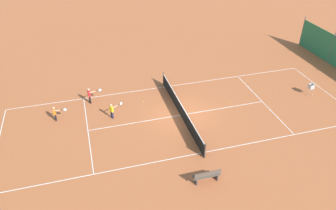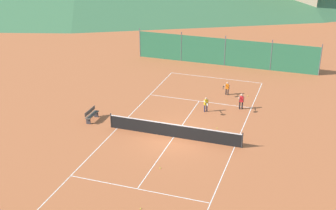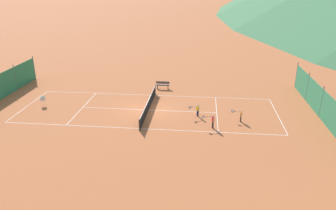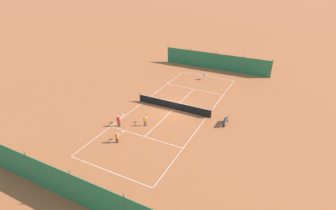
{
  "view_description": "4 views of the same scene",
  "coord_description": "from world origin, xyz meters",
  "px_view_note": "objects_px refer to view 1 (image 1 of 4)",
  "views": [
    {
      "loc": [
        -17.79,
        6.02,
        13.23
      ],
      "look_at": [
        -0.64,
        1.11,
        1.46
      ],
      "focal_mm": 35.0,
      "sensor_mm": 36.0,
      "label": 1
    },
    {
      "loc": [
        8.48,
        -26.19,
        14.44
      ],
      "look_at": [
        -1.01,
        1.8,
        1.44
      ],
      "focal_mm": 50.0,
      "sensor_mm": 36.0,
      "label": 2
    },
    {
      "loc": [
        28.24,
        4.88,
        11.76
      ],
      "look_at": [
        1.04,
        1.97,
        0.99
      ],
      "focal_mm": 35.0,
      "sensor_mm": 36.0,
      "label": 3
    },
    {
      "loc": [
        -11.64,
        24.24,
        14.41
      ],
      "look_at": [
        0.19,
        1.0,
        0.94
      ],
      "focal_mm": 28.0,
      "sensor_mm": 36.0,
      "label": 4
    }
  ],
  "objects_px": {
    "player_near_service": "(112,110)",
    "tennis_ball_far_corner": "(54,107)",
    "player_near_baseline": "(55,112)",
    "player_far_baseline": "(90,94)",
    "tennis_ball_mid_court": "(275,92)",
    "tennis_ball_by_net_right": "(230,103)",
    "courtside_bench": "(207,176)",
    "tennis_ball_alley_left": "(143,101)",
    "tennis_net": "(181,109)",
    "ball_hopper": "(311,87)"
  },
  "relations": [
    {
      "from": "tennis_net",
      "to": "player_far_baseline",
      "type": "xyz_separation_m",
      "value": [
        3.37,
        5.9,
        0.22
      ]
    },
    {
      "from": "player_near_service",
      "to": "tennis_ball_mid_court",
      "type": "xyz_separation_m",
      "value": [
        -0.16,
        -12.63,
        -0.64
      ]
    },
    {
      "from": "player_near_baseline",
      "to": "tennis_ball_far_corner",
      "type": "height_order",
      "value": "player_near_baseline"
    },
    {
      "from": "player_near_baseline",
      "to": "ball_hopper",
      "type": "relative_size",
      "value": 1.23
    },
    {
      "from": "tennis_ball_by_net_right",
      "to": "tennis_ball_far_corner",
      "type": "bearing_deg",
      "value": 76.71
    },
    {
      "from": "player_near_service",
      "to": "ball_hopper",
      "type": "xyz_separation_m",
      "value": [
        -1.07,
        -14.99,
        -0.01
      ]
    },
    {
      "from": "tennis_net",
      "to": "tennis_ball_far_corner",
      "type": "distance_m",
      "value": 9.23
    },
    {
      "from": "player_far_baseline",
      "to": "courtside_bench",
      "type": "bearing_deg",
      "value": -151.28
    },
    {
      "from": "player_near_baseline",
      "to": "tennis_ball_by_net_right",
      "type": "bearing_deg",
      "value": -96.0
    },
    {
      "from": "tennis_ball_alley_left",
      "to": "tennis_ball_far_corner",
      "type": "xyz_separation_m",
      "value": [
        1.01,
        6.4,
        0.0
      ]
    },
    {
      "from": "player_near_service",
      "to": "courtside_bench",
      "type": "relative_size",
      "value": 0.76
    },
    {
      "from": "tennis_net",
      "to": "tennis_ball_mid_court",
      "type": "distance_m",
      "value": 8.08
    },
    {
      "from": "ball_hopper",
      "to": "courtside_bench",
      "type": "distance_m",
      "value": 12.64
    },
    {
      "from": "player_far_baseline",
      "to": "tennis_ball_mid_court",
      "type": "xyz_separation_m",
      "value": [
        -2.52,
        -13.93,
        -0.69
      ]
    },
    {
      "from": "tennis_ball_by_net_right",
      "to": "tennis_ball_mid_court",
      "type": "distance_m",
      "value": 4.03
    },
    {
      "from": "tennis_ball_alley_left",
      "to": "tennis_ball_mid_court",
      "type": "relative_size",
      "value": 1.0
    },
    {
      "from": "player_near_baseline",
      "to": "ball_hopper",
      "type": "xyz_separation_m",
      "value": [
        -1.84,
        -18.72,
        0.01
      ]
    },
    {
      "from": "tennis_ball_alley_left",
      "to": "player_far_baseline",
      "type": "bearing_deg",
      "value": 75.99
    },
    {
      "from": "player_near_service",
      "to": "tennis_ball_far_corner",
      "type": "distance_m",
      "value": 4.69
    },
    {
      "from": "courtside_bench",
      "to": "player_far_baseline",
      "type": "bearing_deg",
      "value": 28.72
    },
    {
      "from": "player_far_baseline",
      "to": "tennis_ball_by_net_right",
      "type": "height_order",
      "value": "player_far_baseline"
    },
    {
      "from": "player_near_service",
      "to": "player_far_baseline",
      "type": "height_order",
      "value": "player_far_baseline"
    },
    {
      "from": "tennis_ball_by_net_right",
      "to": "tennis_net",
      "type": "bearing_deg",
      "value": 96.69
    },
    {
      "from": "player_far_baseline",
      "to": "player_near_service",
      "type": "bearing_deg",
      "value": -151.2
    },
    {
      "from": "tennis_net",
      "to": "tennis_ball_far_corner",
      "type": "height_order",
      "value": "tennis_net"
    },
    {
      "from": "tennis_ball_alley_left",
      "to": "tennis_ball_by_net_right",
      "type": "distance_m",
      "value": 6.48
    },
    {
      "from": "ball_hopper",
      "to": "tennis_net",
      "type": "bearing_deg",
      "value": 89.61
    },
    {
      "from": "player_far_baseline",
      "to": "player_near_baseline",
      "type": "bearing_deg",
      "value": 123.34
    },
    {
      "from": "player_near_baseline",
      "to": "tennis_ball_far_corner",
      "type": "relative_size",
      "value": 16.61
    },
    {
      "from": "player_near_baseline",
      "to": "player_far_baseline",
      "type": "bearing_deg",
      "value": -56.66
    },
    {
      "from": "tennis_net",
      "to": "player_near_service",
      "type": "height_order",
      "value": "player_near_service"
    },
    {
      "from": "tennis_ball_mid_court",
      "to": "ball_hopper",
      "type": "relative_size",
      "value": 0.07
    },
    {
      "from": "tennis_ball_by_net_right",
      "to": "tennis_ball_alley_left",
      "type": "bearing_deg",
      "value": 72.37
    },
    {
      "from": "player_near_baseline",
      "to": "ball_hopper",
      "type": "bearing_deg",
      "value": -95.61
    },
    {
      "from": "player_near_baseline",
      "to": "player_far_baseline",
      "type": "xyz_separation_m",
      "value": [
        1.6,
        -2.43,
        0.07
      ]
    },
    {
      "from": "player_far_baseline",
      "to": "tennis_ball_alley_left",
      "type": "height_order",
      "value": "player_far_baseline"
    },
    {
      "from": "player_near_service",
      "to": "tennis_ball_far_corner",
      "type": "xyz_separation_m",
      "value": [
        2.44,
        3.95,
        -0.64
      ]
    },
    {
      "from": "player_near_service",
      "to": "player_near_baseline",
      "type": "bearing_deg",
      "value": 78.38
    },
    {
      "from": "tennis_ball_alley_left",
      "to": "ball_hopper",
      "type": "xyz_separation_m",
      "value": [
        -2.5,
        -12.55,
        0.63
      ]
    },
    {
      "from": "tennis_net",
      "to": "player_far_baseline",
      "type": "distance_m",
      "value": 6.8
    },
    {
      "from": "tennis_ball_mid_court",
      "to": "player_near_service",
      "type": "bearing_deg",
      "value": 89.28
    },
    {
      "from": "player_near_baseline",
      "to": "tennis_ball_alley_left",
      "type": "bearing_deg",
      "value": -83.87
    },
    {
      "from": "player_near_baseline",
      "to": "courtside_bench",
      "type": "bearing_deg",
      "value": -136.3
    },
    {
      "from": "tennis_net",
      "to": "tennis_ball_alley_left",
      "type": "bearing_deg",
      "value": 41.54
    },
    {
      "from": "player_far_baseline",
      "to": "courtside_bench",
      "type": "distance_m",
      "value": 11.08
    },
    {
      "from": "tennis_net",
      "to": "ball_hopper",
      "type": "bearing_deg",
      "value": -90.39
    },
    {
      "from": "tennis_net",
      "to": "player_near_service",
      "type": "bearing_deg",
      "value": 77.73
    },
    {
      "from": "tennis_ball_far_corner",
      "to": "courtside_bench",
      "type": "height_order",
      "value": "courtside_bench"
    },
    {
      "from": "ball_hopper",
      "to": "tennis_ball_mid_court",
      "type": "bearing_deg",
      "value": 68.84
    },
    {
      "from": "ball_hopper",
      "to": "courtside_bench",
      "type": "bearing_deg",
      "value": 119.76
    }
  ]
}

